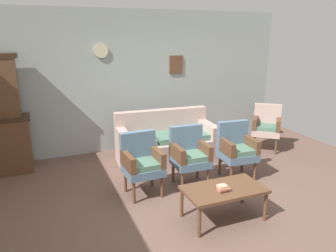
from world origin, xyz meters
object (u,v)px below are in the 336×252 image
Objects in this scene: armchair_by_doorway at (189,153)px; floor_vase_by_wall at (264,122)px; armchair_near_cabinet at (142,161)px; coffee_table at (224,191)px; wingback_chair_by_fireplace at (267,125)px; floral_couch at (166,143)px; armchair_row_middle at (237,148)px; book_stack_on_table at (223,188)px.

armchair_by_doorway reaches higher than floor_vase_by_wall.
armchair_near_cabinet reaches higher than coffee_table.
wingback_chair_by_fireplace is at bearing 16.76° from armchair_near_cabinet.
floor_vase_by_wall is (2.53, 0.46, 0.04)m from floral_couch.
armchair_row_middle is at bearing 49.85° from coffee_table.
armchair_by_doorway is 1.07m from coffee_table.
armchair_row_middle is at bearing -0.95° from armchair_near_cabinet.
armchair_row_middle is 0.90× the size of coffee_table.
armchair_near_cabinet is 0.77m from armchair_by_doorway.
floor_vase_by_wall is (2.56, 1.49, -0.14)m from armchair_by_doorway.
armchair_row_middle reaches higher than coffee_table.
wingback_chair_by_fireplace is 2.95m from book_stack_on_table.
armchair_by_doorway is at bearing -149.75° from floor_vase_by_wall.
floor_vase_by_wall is (2.66, 2.62, -0.09)m from book_stack_on_table.
armchair_by_doorway is at bearing -91.93° from floral_couch.
floral_couch is at bearing 52.85° from armchair_near_cabinet.
armchair_near_cabinet and armchair_by_doorway have the same top height.
armchair_by_doorway is 1.13m from book_stack_on_table.
floral_couch is 2.00× the size of wingback_chair_by_fireplace.
wingback_chair_by_fireplace is (2.88, 0.87, 0.00)m from armchair_near_cabinet.
armchair_by_doorway and wingback_chair_by_fireplace have the same top height.
floral_couch and armchair_row_middle have the same top height.
wingback_chair_by_fireplace is (2.07, -0.19, 0.17)m from floral_couch.
coffee_table is (-2.15, -1.90, -0.12)m from wingback_chair_by_fireplace.
armchair_row_middle is 1.33m from coffee_table.
floral_couch and armchair_near_cabinet have the same top height.
wingback_chair_by_fireplace reaches higher than floor_vase_by_wall.
armchair_near_cabinet reaches higher than book_stack_on_table.
coffee_table is 1.37× the size of floor_vase_by_wall.
book_stack_on_table is at bearing -135.43° from floor_vase_by_wall.
wingback_chair_by_fireplace is at bearing -124.69° from floor_vase_by_wall.
floral_couch and wingback_chair_by_fireplace have the same top height.
armchair_row_middle is at bearing -3.68° from armchair_by_doorway.
armchair_by_doorway is 1.24× the size of floor_vase_by_wall.
floral_couch is at bearing 174.66° from wingback_chair_by_fireplace.
floral_couch and armchair_by_doorway have the same top height.
armchair_near_cabinet reaches higher than floor_vase_by_wall.
armchair_row_middle is 1.24× the size of floor_vase_by_wall.
book_stack_on_table is (-0.13, -2.16, 0.13)m from floral_couch.
armchair_near_cabinet is 1.29m from book_stack_on_table.
armchair_by_doorway is at bearing 176.32° from armchair_row_middle.
floral_couch is 1.34m from armchair_near_cabinet.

